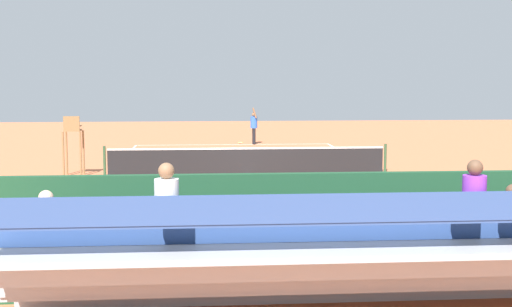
{
  "coord_description": "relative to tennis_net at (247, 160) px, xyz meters",
  "views": [
    {
      "loc": [
        1.67,
        24.74,
        3.52
      ],
      "look_at": [
        0.0,
        4.0,
        1.2
      ],
      "focal_mm": 48.42,
      "sensor_mm": 36.0,
      "label": 1
    }
  ],
  "objects": [
    {
      "name": "equipment_bag",
      "position": [
        -1.44,
        13.4,
        -0.32
      ],
      "size": [
        0.9,
        0.36,
        0.36
      ],
      "primitive_type": "cube",
      "color": "#334C8C",
      "rests_on": "ground"
    },
    {
      "name": "tennis_ball_near",
      "position": [
        -0.01,
        -8.32,
        -0.47
      ],
      "size": [
        0.07,
        0.07,
        0.07
      ],
      "primitive_type": "sphere",
      "color": "#CCDB33",
      "rests_on": "ground"
    },
    {
      "name": "bleacher_stand",
      "position": [
        -0.09,
        15.35,
        0.46
      ],
      "size": [
        9.06,
        2.4,
        2.48
      ],
      "color": "#B2B2B7",
      "rests_on": "ground"
    },
    {
      "name": "ground_plane",
      "position": [
        0.0,
        0.0,
        -0.5
      ],
      "size": [
        60.0,
        60.0,
        0.0
      ],
      "primitive_type": "plane",
      "color": "#CC7047"
    },
    {
      "name": "tennis_net",
      "position": [
        0.0,
        0.0,
        0.0
      ],
      "size": [
        10.3,
        0.1,
        1.07
      ],
      "color": "black",
      "rests_on": "ground"
    },
    {
      "name": "tennis_player",
      "position": [
        -1.1,
        -11.11,
        0.51
      ],
      "size": [
        0.39,
        0.54,
        1.93
      ],
      "color": "black",
      "rests_on": "ground"
    },
    {
      "name": "tennis_ball_far",
      "position": [
        0.42,
        -7.69,
        -0.47
      ],
      "size": [
        0.07,
        0.07,
        0.07
      ],
      "primitive_type": "sphere",
      "color": "#CCDB33",
      "rests_on": "ground"
    },
    {
      "name": "courtside_bench",
      "position": [
        -3.38,
        13.27,
        0.06
      ],
      "size": [
        1.8,
        0.4,
        0.93
      ],
      "color": "#33383D",
      "rests_on": "ground"
    },
    {
      "name": "tennis_racket",
      "position": [
        -0.44,
        -11.92,
        -0.49
      ],
      "size": [
        0.34,
        0.58,
        0.03
      ],
      "color": "black",
      "rests_on": "ground"
    },
    {
      "name": "umpire_chair",
      "position": [
        6.2,
        -0.08,
        0.81
      ],
      "size": [
        0.67,
        0.67,
        2.14
      ],
      "color": "olive",
      "rests_on": "ground"
    },
    {
      "name": "backdrop_wall",
      "position": [
        0.0,
        14.0,
        0.5
      ],
      "size": [
        18.0,
        0.16,
        2.0
      ],
      "primitive_type": "cube",
      "color": "#1E4C2D",
      "rests_on": "ground"
    },
    {
      "name": "court_line_markings",
      "position": [
        0.0,
        -0.04,
        -0.5
      ],
      "size": [
        10.1,
        22.2,
        0.01
      ],
      "color": "white",
      "rests_on": "ground"
    }
  ]
}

